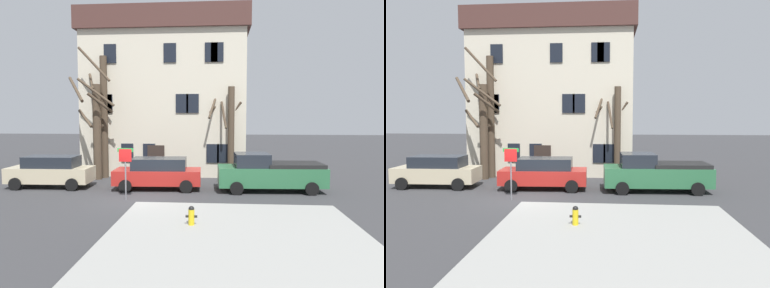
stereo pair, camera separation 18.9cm
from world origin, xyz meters
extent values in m
plane|color=#38383A|center=(0.00, 0.00, 0.00)|extent=(120.00, 120.00, 0.00)
cube|color=#999993|center=(4.46, -5.22, 0.06)|extent=(8.70, 8.88, 0.12)
cube|color=beige|center=(0.08, 10.50, 4.80)|extent=(10.92, 8.18, 9.60)
cube|color=#4C2D28|center=(0.08, 10.50, 10.34)|extent=(11.42, 8.68, 1.47)
cube|color=#2D231E|center=(-0.26, 6.36, 1.05)|extent=(1.10, 0.12, 2.10)
cube|color=black|center=(-2.16, 6.37, 1.60)|extent=(0.80, 0.08, 1.20)
cube|color=black|center=(-0.71, 6.37, 1.60)|extent=(0.80, 0.08, 1.20)
cube|color=black|center=(3.42, 6.37, 1.60)|extent=(0.80, 0.08, 1.20)
cube|color=black|center=(4.10, 6.37, 1.60)|extent=(0.80, 0.08, 1.20)
cube|color=black|center=(-3.53, 6.37, 4.80)|extent=(0.80, 0.08, 1.20)
cube|color=black|center=(-3.50, 6.37, 4.80)|extent=(0.80, 0.08, 1.20)
cube|color=black|center=(1.45, 6.37, 4.80)|extent=(0.80, 0.08, 1.20)
cube|color=black|center=(2.12, 6.37, 4.80)|extent=(0.80, 0.08, 1.20)
cube|color=black|center=(-3.21, 6.37, 8.00)|extent=(0.80, 0.08, 1.20)
cube|color=black|center=(0.68, 6.37, 8.00)|extent=(0.80, 0.08, 1.20)
cube|color=black|center=(3.31, 6.37, 8.00)|extent=(0.80, 0.08, 1.20)
cube|color=black|center=(3.68, 6.37, 8.00)|extent=(0.80, 0.08, 1.20)
cylinder|color=#4C3D2D|center=(-3.81, 5.37, 2.98)|extent=(0.52, 0.52, 5.97)
cylinder|color=#4C3D2D|center=(-4.80, 4.60, 5.62)|extent=(1.75, 2.17, 1.70)
cylinder|color=#4C3D2D|center=(-4.34, 4.81, 3.85)|extent=(1.33, 1.24, 1.12)
cylinder|color=#4C3D2D|center=(-3.37, 4.77, 4.79)|extent=(1.40, 1.10, 1.24)
cylinder|color=#4C3D2D|center=(-3.56, 6.04, 3.90)|extent=(0.45, 0.45, 7.80)
cylinder|color=#4C3D2D|center=(-3.80, 5.00, 7.15)|extent=(2.21, 0.66, 2.21)
cylinder|color=#4C3D2D|center=(-3.68, 4.88, 5.45)|extent=(2.42, 0.40, 1.77)
cylinder|color=#4C3D2D|center=(-3.28, 6.78, 6.04)|extent=(1.68, 0.75, 2.85)
cylinder|color=#4C3D2D|center=(-4.24, 5.70, 6.17)|extent=(0.86, 1.51, 1.16)
cylinder|color=#4C3D2D|center=(4.58, 5.99, 2.91)|extent=(0.41, 0.41, 5.82)
cylinder|color=#4C3D2D|center=(4.30, 7.04, 5.11)|extent=(2.25, 0.72, 2.27)
cylinder|color=#4C3D2D|center=(4.68, 6.51, 4.09)|extent=(1.20, 0.37, 1.66)
cylinder|color=#4C3D2D|center=(3.52, 6.28, 4.90)|extent=(0.76, 2.25, 2.17)
cylinder|color=#4C3D2D|center=(4.04, 6.78, 5.11)|extent=(1.75, 1.24, 1.89)
cylinder|color=#4C3D2D|center=(4.11, 5.85, 4.07)|extent=(0.45, 1.09, 1.70)
cube|color=#C6B793|center=(-5.58, 2.65, 0.73)|extent=(4.64, 1.87, 0.83)
cube|color=#1E232B|center=(-5.48, 2.66, 1.46)|extent=(2.89, 1.61, 0.62)
cylinder|color=black|center=(-7.12, 1.74, 0.34)|extent=(0.69, 0.24, 0.68)
cylinder|color=black|center=(-7.16, 3.49, 0.34)|extent=(0.69, 0.24, 0.68)
cylinder|color=black|center=(-3.99, 1.82, 0.34)|extent=(0.69, 0.24, 0.68)
cylinder|color=black|center=(-4.04, 3.57, 0.34)|extent=(0.69, 0.24, 0.68)
cube|color=#AD231E|center=(0.51, 2.63, 0.71)|extent=(4.77, 2.07, 0.78)
cube|color=#1E232B|center=(0.60, 2.64, 1.41)|extent=(2.98, 1.76, 0.62)
cylinder|color=black|center=(-1.04, 1.64, 0.34)|extent=(0.69, 0.25, 0.68)
cylinder|color=black|center=(-1.13, 3.48, 0.34)|extent=(0.69, 0.25, 0.68)
cylinder|color=black|center=(2.14, 1.79, 0.34)|extent=(0.69, 0.25, 0.68)
cylinder|color=black|center=(2.06, 3.63, 0.34)|extent=(0.69, 0.25, 0.68)
cube|color=#2D6B42|center=(6.59, 2.64, 0.82)|extent=(5.66, 2.30, 1.00)
cube|color=#1E232B|center=(5.59, 2.59, 1.67)|extent=(1.86, 1.88, 0.70)
cube|color=black|center=(7.81, 2.70, 1.42)|extent=(2.98, 2.09, 0.20)
cylinder|color=black|center=(4.75, 1.53, 0.34)|extent=(0.69, 0.25, 0.68)
cylinder|color=black|center=(4.65, 3.57, 0.34)|extent=(0.69, 0.25, 0.68)
cylinder|color=black|center=(8.53, 1.71, 0.34)|extent=(0.69, 0.25, 0.68)
cylinder|color=black|center=(8.43, 3.75, 0.34)|extent=(0.69, 0.25, 0.68)
cylinder|color=gold|center=(2.89, -3.98, 0.40)|extent=(0.22, 0.22, 0.56)
sphere|color=black|center=(2.89, -3.98, 0.70)|extent=(0.21, 0.21, 0.21)
cylinder|color=black|center=(2.73, -3.98, 0.43)|extent=(0.10, 0.09, 0.09)
cylinder|color=black|center=(3.05, -3.98, 0.43)|extent=(0.10, 0.09, 0.09)
cylinder|color=slate|center=(-0.57, 0.00, 1.22)|extent=(0.07, 0.07, 2.45)
cube|color=red|center=(-0.57, -0.02, 2.15)|extent=(0.60, 0.03, 0.60)
cube|color=#1E8C38|center=(-0.57, 0.02, 2.40)|extent=(0.76, 0.02, 0.18)
torus|color=black|center=(-6.14, 4.31, 0.36)|extent=(0.71, 0.09, 0.71)
torus|color=black|center=(-7.18, 4.36, 0.36)|extent=(0.71, 0.09, 0.71)
cylinder|color=#1E4C8C|center=(-6.66, 4.34, 0.58)|extent=(1.00, 0.10, 0.19)
cylinder|color=#1E4C8C|center=(-6.86, 4.35, 0.81)|extent=(0.09, 0.04, 0.45)
camera|label=1|loc=(3.90, -16.41, 4.02)|focal=33.32mm
camera|label=2|loc=(4.09, -16.40, 4.02)|focal=33.32mm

